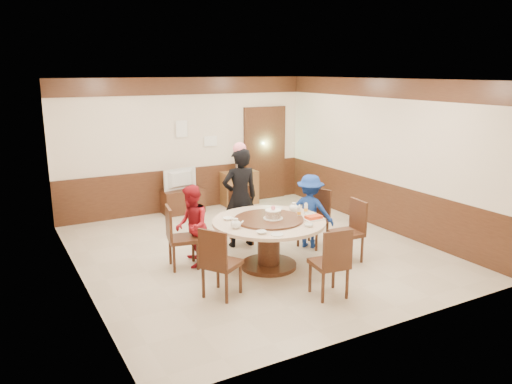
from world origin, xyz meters
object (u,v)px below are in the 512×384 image
tv_stand (183,201)px  side_cabinet (239,188)px  television (182,179)px  person_red (192,226)px  banquet_table (269,234)px  shrimp_platter (314,218)px  person_standing (240,198)px  thermos (238,163)px  birthday_cake (273,214)px  person_blue (310,211)px

tv_stand → side_cabinet: 1.37m
television → side_cabinet: 1.40m
side_cabinet → person_red: bearing=-128.5°
banquet_table → shrimp_platter: size_ratio=5.69×
person_standing → shrimp_platter: bearing=118.1°
person_red → shrimp_platter: 1.86m
person_standing → side_cabinet: (1.23, 2.43, -0.48)m
banquet_table → side_cabinet: banquet_table is taller
person_red → thermos: size_ratio=3.32×
shrimp_platter → side_cabinet: 3.89m
banquet_table → television: size_ratio=2.22×
birthday_cake → thermos: (1.22, 3.55, 0.09)m
tv_stand → television: 0.47m
tv_stand → thermos: bearing=1.3°
thermos → person_red: bearing=-128.2°
banquet_table → person_red: (-0.99, 0.64, 0.10)m
television → side_cabinet: size_ratio=0.96×
person_blue → birthday_cake: person_blue is taller
tv_stand → television: bearing=0.0°
person_blue → shrimp_platter: size_ratio=4.17×
banquet_table → thermos: (1.27, 3.51, 0.41)m
television → person_blue: bearing=98.9°
thermos → person_blue: bearing=-93.5°
banquet_table → television: 3.48m
person_blue → thermos: bearing=-44.8°
birthday_cake → banquet_table: bearing=140.0°
shrimp_platter → tv_stand: bearing=100.1°
shrimp_platter → side_cabinet: bearing=79.8°
person_red → birthday_cake: size_ratio=4.29×
person_red → birthday_cake: (1.04, -0.68, 0.22)m
person_red → side_cabinet: person_red is taller
person_blue → banquet_table: bearing=71.8°
tv_stand → thermos: (1.33, 0.03, 0.69)m
banquet_table → birthday_cake: bearing=-40.0°
person_standing → birthday_cake: 1.11m
tv_stand → side_cabinet: bearing=1.3°
birthday_cake → thermos: 3.75m
shrimp_platter → television: television is taller
person_standing → person_red: (-1.05, -0.43, -0.22)m
side_cabinet → thermos: size_ratio=2.11×
thermos → banquet_table: bearing=-109.9°
person_standing → shrimp_platter: 1.48m
person_standing → television: 2.41m
person_red → television: size_ratio=1.64×
person_red → thermos: person_red is taller
person_blue → side_cabinet: person_blue is taller
tv_stand → thermos: size_ratio=2.24×
side_cabinet → tv_stand: bearing=-178.7°
shrimp_platter → tv_stand: size_ratio=0.35×
person_red → person_blue: bearing=101.6°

